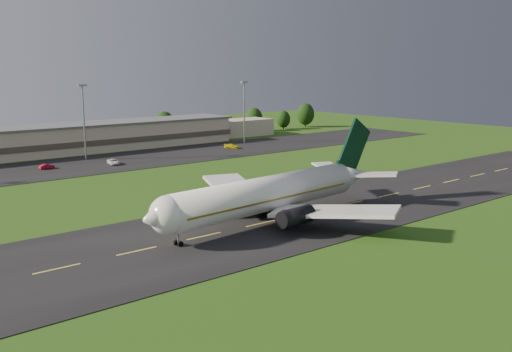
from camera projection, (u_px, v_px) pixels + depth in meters
ground at (261, 224)px, 91.32m from camera, size 360.00×360.00×0.00m
taxiway at (261, 224)px, 91.31m from camera, size 220.00×30.00×0.10m
apron at (80, 166)px, 145.87m from camera, size 260.00×30.00×0.10m
airliner at (270, 194)px, 91.72m from camera, size 51.28×42.03×15.57m
terminal at (67, 139)px, 167.47m from camera, size 145.00×16.00×8.40m
light_mast_centre at (83, 113)px, 152.70m from camera, size 2.40×1.20×20.35m
light_mast_east at (244, 105)px, 187.09m from camera, size 2.40×1.20×20.35m
tree_line at (115, 129)px, 186.92m from camera, size 194.72×9.24×10.02m
service_vehicle_b at (47, 166)px, 140.59m from camera, size 3.85×1.72×1.23m
service_vehicle_c at (113, 162)px, 147.11m from camera, size 3.15×5.32×1.39m
service_vehicle_d at (232, 146)px, 176.31m from camera, size 4.43×5.09×1.41m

